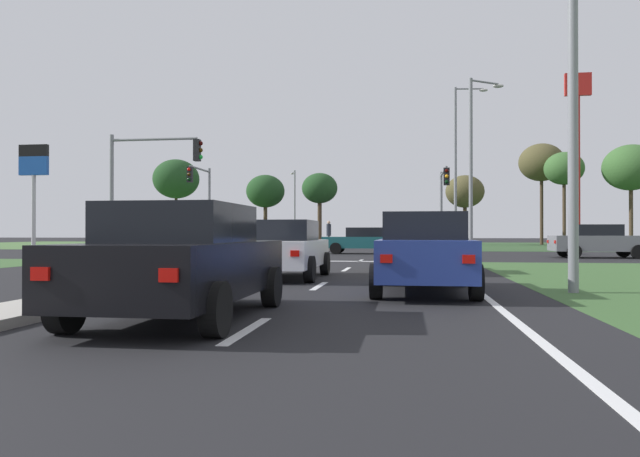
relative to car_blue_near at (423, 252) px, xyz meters
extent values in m
plane|color=black|center=(-5.74, 19.36, -0.80)|extent=(200.00, 200.00, 0.00)
cube|color=#476B38|center=(-31.24, 43.86, -0.80)|extent=(35.00, 35.00, 0.01)
cube|color=#2D4C28|center=(19.76, 43.86, -0.80)|extent=(35.00, 35.00, 0.01)
cube|color=#ADA89E|center=(-5.74, 0.36, -0.73)|extent=(1.20, 22.00, 0.14)
cube|color=gray|center=(-5.74, 44.36, -0.73)|extent=(1.20, 36.00, 0.14)
cube|color=silver|center=(-2.24, -4.99, -0.80)|extent=(0.14, 2.00, 0.01)
cube|color=silver|center=(-2.24, 1.01, -0.80)|extent=(0.14, 2.00, 0.01)
cube|color=silver|center=(-2.24, 7.01, -0.80)|extent=(0.14, 2.00, 0.01)
cube|color=silver|center=(-2.24, 13.01, -0.80)|extent=(0.14, 2.00, 0.01)
cube|color=silver|center=(1.11, 1.36, -0.80)|extent=(0.14, 24.00, 0.01)
cube|color=silver|center=(-1.94, 12.36, -0.80)|extent=(6.40, 0.50, 0.01)
cube|color=silver|center=(-12.14, 14.16, -0.80)|extent=(0.70, 2.80, 0.01)
cube|color=silver|center=(-10.99, 14.16, -0.80)|extent=(0.70, 2.80, 0.01)
cube|color=silver|center=(-9.84, 14.16, -0.80)|extent=(0.70, 2.80, 0.01)
cube|color=silver|center=(-8.69, 14.16, -0.80)|extent=(0.70, 2.80, 0.01)
cube|color=silver|center=(-7.54, 14.16, -0.80)|extent=(0.70, 2.80, 0.01)
cube|color=silver|center=(-6.39, 14.16, -0.80)|extent=(0.70, 2.80, 0.01)
cube|color=navy|center=(0.00, 0.03, -0.12)|extent=(1.73, 4.42, 0.73)
cube|color=black|center=(0.00, -0.12, 0.51)|extent=(1.53, 2.03, 0.52)
cube|color=red|center=(-0.66, -2.20, -0.04)|extent=(0.20, 0.04, 0.14)
cube|color=red|center=(0.66, -2.20, -0.04)|extent=(0.20, 0.04, 0.14)
cylinder|color=black|center=(-0.87, 1.45, -0.48)|extent=(0.22, 0.64, 0.64)
cylinder|color=black|center=(0.87, 1.45, -0.48)|extent=(0.22, 0.64, 0.64)
cylinder|color=black|center=(-0.87, -1.38, -0.48)|extent=(0.22, 0.64, 0.64)
cylinder|color=black|center=(0.87, -1.38, -0.48)|extent=(0.22, 0.64, 0.64)
cube|color=slate|center=(8.67, 17.43, -0.12)|extent=(4.30, 1.85, 0.73)
cube|color=black|center=(8.52, 17.43, 0.51)|extent=(1.98, 1.63, 0.52)
cube|color=red|center=(6.50, 18.13, -0.05)|extent=(0.04, 0.20, 0.14)
cube|color=red|center=(6.50, 16.73, -0.05)|extent=(0.04, 0.20, 0.14)
cylinder|color=black|center=(10.05, 18.35, -0.48)|extent=(0.64, 0.22, 0.64)
cylinder|color=black|center=(10.05, 16.50, -0.48)|extent=(0.64, 0.22, 0.64)
cylinder|color=black|center=(7.30, 18.35, -0.48)|extent=(0.64, 0.22, 0.64)
cylinder|color=black|center=(7.30, 16.50, -0.48)|extent=(0.64, 0.22, 0.64)
cube|color=silver|center=(-3.47, 3.18, -0.15)|extent=(1.76, 4.17, 0.67)
cube|color=black|center=(-3.47, 3.03, 0.44)|extent=(1.55, 1.92, 0.52)
cube|color=red|center=(-4.14, 1.08, -0.08)|extent=(0.20, 0.04, 0.14)
cube|color=red|center=(-2.81, 1.08, -0.08)|extent=(0.20, 0.04, 0.14)
cylinder|color=black|center=(-4.35, 4.52, -0.48)|extent=(0.22, 0.64, 0.64)
cylinder|color=black|center=(-2.60, 4.52, -0.48)|extent=(0.22, 0.64, 0.64)
cylinder|color=black|center=(-4.35, 1.85, -0.48)|extent=(0.22, 0.64, 0.64)
cylinder|color=black|center=(-2.60, 1.85, -0.48)|extent=(0.22, 0.64, 0.64)
cube|color=#19565B|center=(-2.76, 21.27, -0.17)|extent=(4.43, 1.76, 0.63)
cube|color=black|center=(-2.61, 21.27, 0.41)|extent=(2.04, 1.55, 0.52)
cube|color=red|center=(-0.53, 20.60, -0.10)|extent=(0.04, 0.20, 0.14)
cube|color=red|center=(-0.53, 21.94, -0.10)|extent=(0.04, 0.20, 0.14)
cylinder|color=black|center=(-4.18, 20.39, -0.48)|extent=(0.64, 0.22, 0.64)
cylinder|color=black|center=(-4.18, 22.15, -0.48)|extent=(0.64, 0.22, 0.64)
cylinder|color=black|center=(-1.34, 20.39, -0.48)|extent=(0.64, 0.22, 0.64)
cylinder|color=black|center=(-1.34, 22.15, -0.48)|extent=(0.64, 0.22, 0.64)
cube|color=black|center=(-3.39, -4.10, -0.12)|extent=(1.83, 4.39, 0.73)
cube|color=black|center=(-3.39, -4.25, 0.51)|extent=(1.61, 2.02, 0.52)
cube|color=red|center=(-4.08, -6.31, -0.04)|extent=(0.20, 0.04, 0.14)
cube|color=red|center=(-2.69, -6.31, -0.04)|extent=(0.20, 0.04, 0.14)
cylinder|color=black|center=(-4.30, -2.69, -0.48)|extent=(0.22, 0.64, 0.64)
cylinder|color=black|center=(-2.47, -2.69, -0.48)|extent=(0.22, 0.64, 0.64)
cylinder|color=black|center=(-4.30, -5.50, -0.48)|extent=(0.22, 0.64, 0.64)
cylinder|color=black|center=(-2.47, -5.50, -0.48)|extent=(0.22, 0.64, 0.64)
cube|color=#BCAD8E|center=(-0.02, 6.27, -0.15)|extent=(1.82, 4.14, 0.67)
cube|color=black|center=(-0.02, 6.12, 0.44)|extent=(1.60, 1.90, 0.52)
cube|color=red|center=(-0.71, 4.18, -0.08)|extent=(0.20, 0.04, 0.14)
cube|color=red|center=(0.68, 4.18, -0.08)|extent=(0.20, 0.04, 0.14)
cylinder|color=black|center=(-0.92, 7.60, -0.48)|extent=(0.22, 0.64, 0.64)
cylinder|color=black|center=(0.89, 7.60, -0.48)|extent=(0.22, 0.64, 0.64)
cylinder|color=black|center=(-0.92, 4.95, -0.48)|extent=(0.22, 0.64, 0.64)
cylinder|color=black|center=(0.89, 4.95, -0.48)|extent=(0.22, 0.64, 0.64)
cylinder|color=gray|center=(-13.34, 12.76, 1.98)|extent=(0.18, 0.18, 5.56)
cylinder|color=gray|center=(-11.36, 12.76, 4.51)|extent=(3.97, 0.12, 0.12)
cube|color=black|center=(-9.37, 12.76, 3.99)|extent=(0.26, 0.32, 0.95)
sphere|color=#360503|center=(-9.21, 12.76, 4.29)|extent=(0.20, 0.20, 0.20)
sphere|color=#3A2405|center=(-9.21, 12.76, 3.99)|extent=(0.20, 0.20, 0.20)
sphere|color=green|center=(-9.21, 12.76, 3.69)|extent=(0.20, 0.20, 0.20)
cylinder|color=gray|center=(-13.34, 25.96, 1.95)|extent=(0.18, 0.18, 5.50)
cylinder|color=gray|center=(-13.34, 24.18, 4.44)|extent=(0.12, 3.57, 0.12)
cube|color=black|center=(-13.34, 22.39, 3.92)|extent=(0.32, 0.26, 0.95)
sphere|color=red|center=(-13.34, 22.23, 4.22)|extent=(0.20, 0.20, 0.20)
sphere|color=#3A2405|center=(-13.34, 22.23, 3.92)|extent=(0.20, 0.20, 0.20)
sphere|color=black|center=(-13.34, 22.23, 3.62)|extent=(0.20, 0.20, 0.20)
cylinder|color=gray|center=(1.86, 25.96, 1.71)|extent=(0.18, 0.18, 5.03)
cylinder|color=gray|center=(1.86, 23.42, 3.97)|extent=(0.12, 5.08, 0.12)
cube|color=black|center=(1.86, 20.88, 3.45)|extent=(0.32, 0.26, 0.95)
sphere|color=#360503|center=(1.86, 20.72, 3.75)|extent=(0.20, 0.20, 0.20)
sphere|color=orange|center=(1.86, 20.72, 3.45)|extent=(0.20, 0.20, 0.20)
sphere|color=black|center=(1.86, 20.72, 3.15)|extent=(0.20, 0.20, 0.20)
cylinder|color=gray|center=(2.93, 0.31, 4.16)|extent=(0.20, 0.20, 9.93)
cylinder|color=gray|center=(2.93, 18.87, 3.73)|extent=(0.20, 0.20, 9.06)
cylinder|color=gray|center=(3.69, 19.38, 8.16)|extent=(1.57, 1.11, 0.10)
ellipsoid|color=#B2B2A8|center=(4.45, 19.90, 8.06)|extent=(0.56, 0.28, 0.20)
cylinder|color=gray|center=(2.93, 28.31, 4.65)|extent=(0.20, 0.20, 10.90)
cylinder|color=gray|center=(3.86, 28.42, 10.00)|extent=(1.88, 0.32, 0.10)
ellipsoid|color=#B2B2A8|center=(4.79, 28.53, 9.90)|extent=(0.56, 0.28, 0.20)
cylinder|color=gray|center=(-14.42, 62.20, 3.78)|extent=(0.20, 0.20, 9.16)
cylinder|color=gray|center=(-14.79, 63.28, 8.26)|extent=(0.84, 2.19, 0.10)
ellipsoid|color=#B2B2A8|center=(-15.16, 64.36, 8.16)|extent=(0.56, 0.28, 0.20)
cylinder|color=#4C4C4C|center=(-5.91, 30.72, -0.25)|extent=(0.16, 0.16, 0.82)
cylinder|color=#232833|center=(-5.91, 30.72, 0.58)|extent=(0.34, 0.34, 0.85)
sphere|color=tan|center=(-5.91, 30.72, 1.13)|extent=(0.24, 0.24, 0.24)
cylinder|color=red|center=(11.74, 32.03, 4.65)|extent=(0.28, 0.28, 10.91)
cube|color=red|center=(11.74, 32.03, 10.90)|extent=(1.80, 0.30, 1.60)
torus|color=yellow|center=(11.35, 32.20, 10.90)|extent=(0.96, 0.16, 0.96)
torus|color=yellow|center=(12.14, 32.20, 10.90)|extent=(0.96, 0.16, 0.96)
cylinder|color=silver|center=(-22.06, 20.01, 1.49)|extent=(0.24, 0.24, 4.58)
cube|color=#194CA5|center=(-22.06, 20.01, 4.32)|extent=(1.80, 0.24, 1.10)
cube|color=black|center=(-22.06, 20.01, 5.22)|extent=(1.80, 0.24, 0.70)
cylinder|color=#423323|center=(-24.68, 48.25, 1.99)|extent=(0.31, 0.31, 5.58)
ellipsoid|color=#1E421E|center=(-24.68, 48.25, 6.13)|extent=(4.92, 4.92, 4.18)
cylinder|color=#423323|center=(-15.59, 51.17, 1.49)|extent=(0.42, 0.42, 4.58)
ellipsoid|color=#1E421E|center=(-15.59, 51.17, 4.93)|extent=(4.21, 4.21, 3.58)
cylinder|color=#423323|center=(-9.03, 47.43, 1.56)|extent=(0.42, 0.42, 4.72)
ellipsoid|color=#1E421E|center=(-9.03, 47.43, 4.92)|extent=(3.63, 3.63, 3.08)
cylinder|color=#423323|center=(5.28, 46.20, 1.27)|extent=(0.36, 0.36, 4.14)
ellipsoid|color=#4C4728|center=(5.28, 46.20, 4.35)|extent=(3.68, 3.68, 3.13)
cylinder|color=#423323|center=(14.47, 46.57, 2.33)|extent=(0.31, 0.31, 6.26)
ellipsoid|color=#38602D|center=(14.47, 46.57, 6.46)|extent=(3.65, 3.65, 3.11)
cylinder|color=#423323|center=(13.00, 49.21, 2.68)|extent=(0.32, 0.32, 6.97)
ellipsoid|color=#4C4728|center=(13.00, 49.21, 7.38)|extent=(4.40, 4.40, 3.74)
cylinder|color=#423323|center=(20.04, 45.54, 2.09)|extent=(0.35, 0.35, 5.79)
ellipsoid|color=#38602D|center=(20.04, 45.54, 6.35)|extent=(4.94, 4.94, 4.20)
camera|label=1|loc=(-0.34, -11.93, 0.38)|focal=33.16mm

